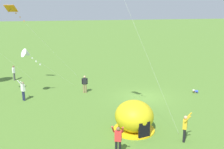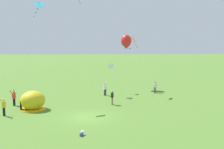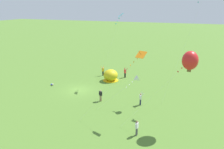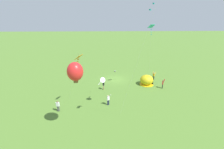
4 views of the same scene
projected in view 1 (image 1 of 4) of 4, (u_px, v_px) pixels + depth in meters
ground_plane at (143, 97)px, 24.48m from camera, size 300.00×300.00×0.00m
popup_tent at (134, 117)px, 17.59m from camera, size 2.81×2.81×2.10m
toddler_crawling at (195, 91)px, 25.56m from camera, size 0.31×0.55×0.32m
person_watching_sky at (14, 72)px, 29.87m from camera, size 0.58×0.30×1.72m
person_center_field at (85, 83)px, 25.45m from camera, size 0.33×0.57×1.72m
person_with_toddler at (118, 139)px, 14.59m from camera, size 0.63×0.72×1.89m
person_arms_raised at (185, 127)px, 16.10m from camera, size 0.72×0.68×1.89m
person_flying_kite at (23, 90)px, 23.30m from camera, size 0.72×0.66×1.89m
kite_orange at (13, 11)px, 25.22m from camera, size 3.53×7.25×8.44m
kite_white at (27, 54)px, 23.55m from camera, size 2.97×5.18×4.57m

